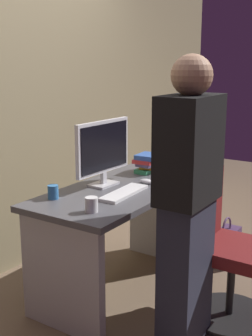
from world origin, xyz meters
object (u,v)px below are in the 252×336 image
object	(u,v)px
person_at_desk	(188,203)
mouse	(146,181)
book_stack	(148,163)
handbag	(226,246)
desk	(120,221)
monitor	(104,149)
cup_near_keyboard	(91,205)
cup_by_monitor	(53,192)
keyboard	(124,193)
office_chair	(224,253)

from	to	relation	value
person_at_desk	mouse	world-z (taller)	person_at_desk
book_stack	handbag	distance (m)	0.94
person_at_desk	handbag	world-z (taller)	person_at_desk
desk	handbag	xyz separation A→B (m)	(0.83, -0.47, -0.37)
monitor	cup_near_keyboard	world-z (taller)	monitor
mouse	handbag	world-z (taller)	mouse
book_stack	mouse	bearing A→B (deg)	-151.19
desk	book_stack	distance (m)	0.59
cup_by_monitor	book_stack	xyz separation A→B (m)	(0.92, -0.15, 0.03)
cup_by_monitor	handbag	bearing A→B (deg)	-28.68
book_stack	handbag	world-z (taller)	book_stack
monitor	cup_by_monitor	distance (m)	0.49
person_at_desk	cup_by_monitor	size ratio (longest dim) A/B	18.40
keyboard	mouse	xyz separation A→B (m)	(0.30, 0.01, 0.01)
desk	mouse	bearing A→B (deg)	-23.87
keyboard	book_stack	distance (m)	0.62
person_at_desk	monitor	distance (m)	0.87
office_chair	book_stack	distance (m)	1.00
handbag	book_stack	bearing A→B (deg)	122.18
book_stack	person_at_desk	bearing A→B (deg)	-137.61
book_stack	monitor	bearing A→B (deg)	172.22
person_at_desk	keyboard	distance (m)	0.60
mouse	handbag	size ratio (longest dim) A/B	0.26
office_chair	handbag	xyz separation A→B (m)	(0.77, 0.27, -0.29)
mouse	handbag	xyz separation A→B (m)	(0.63, -0.38, -0.63)
office_chair	book_stack	bearing A→B (deg)	62.19
monitor	mouse	xyz separation A→B (m)	(0.20, -0.23, -0.24)
mouse	book_stack	distance (m)	0.34
monitor	handbag	bearing A→B (deg)	-36.27
mouse	book_stack	world-z (taller)	book_stack
monitor	handbag	distance (m)	1.34
desk	handbag	world-z (taller)	desk
mouse	cup_by_monitor	world-z (taller)	cup_by_monitor
keyboard	handbag	bearing A→B (deg)	-24.55
keyboard	desk	bearing A→B (deg)	41.82
cup_near_keyboard	cup_by_monitor	xyz separation A→B (m)	(0.06, 0.35, 0.00)
keyboard	person_at_desk	bearing A→B (deg)	-113.06
office_chair	cup_near_keyboard	bearing A→B (deg)	132.49
office_chair	keyboard	size ratio (longest dim) A/B	2.19
office_chair	handbag	bearing A→B (deg)	19.48
mouse	book_stack	bearing A→B (deg)	28.81
cup_near_keyboard	handbag	bearing A→B (deg)	-14.20
keyboard	cup_near_keyboard	world-z (taller)	cup_near_keyboard
monitor	mouse	world-z (taller)	monitor
cup_by_monitor	mouse	bearing A→B (deg)	-26.01
office_chair	monitor	distance (m)	1.05
monitor	cup_by_monitor	size ratio (longest dim) A/B	6.07
desk	cup_near_keyboard	xyz separation A→B (m)	(-0.50, -0.14, 0.28)
monitor	mouse	size ratio (longest dim) A/B	5.41
keyboard	book_stack	world-z (taller)	book_stack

